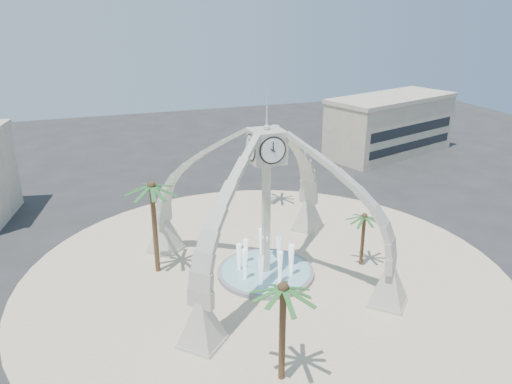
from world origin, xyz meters
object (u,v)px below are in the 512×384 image
object	(u,v)px
palm_east	(365,217)
palm_north	(269,149)
clock_tower	(266,202)
palm_west	(152,187)
fountain	(266,272)
palm_south	(283,289)

from	to	relation	value
palm_east	palm_north	world-z (taller)	palm_north
clock_tower	palm_north	bearing A→B (deg)	68.44
palm_west	palm_north	bearing A→B (deg)	37.93
palm_north	fountain	bearing A→B (deg)	-111.56
palm_east	palm_west	bearing A→B (deg)	164.43
clock_tower	palm_north	size ratio (longest dim) A/B	2.47
palm_west	palm_east	bearing A→B (deg)	-15.57
clock_tower	palm_south	xyz separation A→B (m)	(-3.37, -11.82, -0.30)
fountain	palm_north	xyz separation A→B (m)	(5.74, 14.52, 6.10)
palm_east	palm_west	xyz separation A→B (m)	(-16.68, 4.65, 3.04)
fountain	palm_south	distance (m)	13.64
palm_west	clock_tower	bearing A→B (deg)	-22.98
fountain	palm_east	distance (m)	9.41
palm_south	palm_north	bearing A→B (deg)	70.93
clock_tower	palm_south	distance (m)	12.30
palm_west	palm_north	xyz separation A→B (m)	(14.09, 10.98, -1.17)
fountain	palm_west	xyz separation A→B (m)	(-8.35, 3.54, 7.26)
clock_tower	fountain	world-z (taller)	clock_tower
palm_east	palm_south	bearing A→B (deg)	-137.52
clock_tower	palm_north	distance (m)	15.61
fountain	palm_north	distance (m)	16.76
palm_east	fountain	bearing A→B (deg)	172.43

